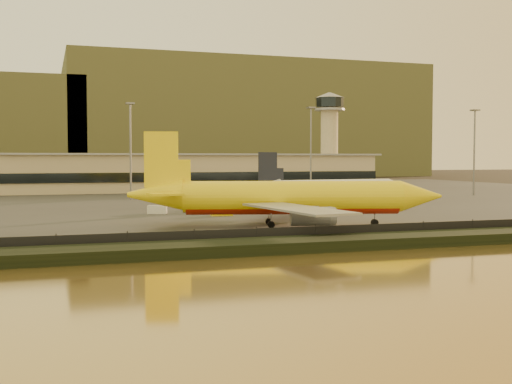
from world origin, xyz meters
TOP-DOWN VIEW (x-y plane):
  - ground at (0.00, 0.00)m, footprint 900.00×900.00m
  - embankment at (0.00, -17.00)m, footprint 320.00×7.00m
  - tarmac at (0.00, 95.00)m, footprint 320.00×220.00m
  - perimeter_fence at (0.00, -13.00)m, footprint 300.00×0.05m
  - terminal_building at (-14.52, 125.55)m, footprint 202.00×25.00m
  - control_tower at (70.00, 131.00)m, footprint 11.20×11.20m
  - apron_light_masts at (15.00, 75.00)m, footprint 152.20×12.20m
  - distant_hills at (-20.74, 340.00)m, footprint 470.00×160.00m
  - dhl_cargo_jet at (5.74, 7.20)m, footprint 50.26×48.20m
  - white_narrowbody_jet at (33.50, 49.36)m, footprint 43.05×41.85m
  - gse_vehicle_yellow at (0.83, 29.22)m, footprint 4.21×2.14m
  - gse_vehicle_white at (-10.16, 37.46)m, footprint 4.06×2.82m

SIDE VIEW (x-z plane):
  - ground at x=0.00m, z-range 0.00..0.00m
  - tarmac at x=0.00m, z-range 0.00..0.20m
  - embankment at x=0.00m, z-range 0.00..1.40m
  - gse_vehicle_white at x=-10.16m, z-range 0.20..1.87m
  - gse_vehicle_yellow at x=0.83m, z-range 0.20..2.04m
  - perimeter_fence at x=0.00m, z-range 0.20..2.40m
  - white_narrowbody_jet at x=33.50m, z-range -2.29..10.07m
  - dhl_cargo_jet at x=5.74m, z-range -2.86..12.33m
  - terminal_building at x=-14.52m, z-range -0.05..12.55m
  - apron_light_masts at x=15.00m, z-range 3.00..28.40m
  - control_tower at x=70.00m, z-range 3.91..39.41m
  - distant_hills at x=-20.74m, z-range -3.61..66.39m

